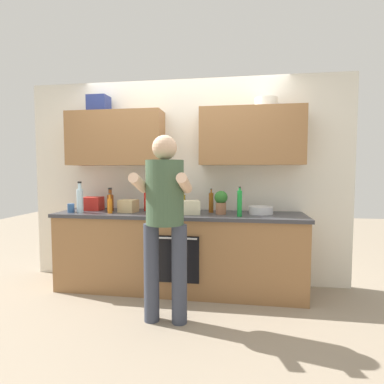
{
  "coord_description": "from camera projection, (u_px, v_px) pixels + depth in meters",
  "views": [
    {
      "loc": [
        0.69,
        -3.45,
        1.39
      ],
      "look_at": [
        0.17,
        -0.1,
        1.15
      ],
      "focal_mm": 28.88,
      "sensor_mm": 36.0,
      "label": 1
    }
  ],
  "objects": [
    {
      "name": "bottle_oil",
      "position": [
        183.0,
        203.0,
        3.63
      ],
      "size": [
        0.05,
        0.05,
        0.25
      ],
      "color": "olive",
      "rests_on": "counter"
    },
    {
      "name": "grocery_bag_rice",
      "position": [
        191.0,
        207.0,
        3.44
      ],
      "size": [
        0.23,
        0.22,
        0.15
      ],
      "primitive_type": "cube",
      "rotation": [
        0.0,
        0.0,
        0.25
      ],
      "color": "beige",
      "rests_on": "counter"
    },
    {
      "name": "ground_plane",
      "position": [
        179.0,
        289.0,
        3.6
      ],
      "size": [
        12.0,
        12.0,
        0.0
      ],
      "primitive_type": "plane",
      "color": "gray"
    },
    {
      "name": "grocery_bag_bread",
      "position": [
        128.0,
        206.0,
        3.61
      ],
      "size": [
        0.23,
        0.2,
        0.15
      ],
      "primitive_type": "cube",
      "rotation": [
        0.0,
        0.0,
        -0.21
      ],
      "color": "tan",
      "rests_on": "counter"
    },
    {
      "name": "bottle_syrup",
      "position": [
        211.0,
        202.0,
        3.58
      ],
      "size": [
        0.05,
        0.05,
        0.28
      ],
      "color": "#8C4C14",
      "rests_on": "counter"
    },
    {
      "name": "knife_block",
      "position": [
        153.0,
        204.0,
        3.44
      ],
      "size": [
        0.1,
        0.14,
        0.29
      ],
      "color": "brown",
      "rests_on": "counter"
    },
    {
      "name": "grocery_bag_crisps",
      "position": [
        93.0,
        204.0,
        3.79
      ],
      "size": [
        0.23,
        0.2,
        0.16
      ],
      "primitive_type": "cube",
      "rotation": [
        0.0,
        0.0,
        0.03
      ],
      "color": "red",
      "rests_on": "counter"
    },
    {
      "name": "cup_tea",
      "position": [
        71.0,
        208.0,
        3.58
      ],
      "size": [
        0.08,
        0.08,
        0.1
      ],
      "primitive_type": "cylinder",
      "color": "#33598C",
      "rests_on": "counter"
    },
    {
      "name": "potted_herb",
      "position": [
        221.0,
        201.0,
        3.44
      ],
      "size": [
        0.15,
        0.15,
        0.26
      ],
      "color": "#9E6647",
      "rests_on": "counter"
    },
    {
      "name": "bottle_vinegar",
      "position": [
        110.0,
        202.0,
        3.68
      ],
      "size": [
        0.08,
        0.08,
        0.28
      ],
      "color": "brown",
      "rests_on": "counter"
    },
    {
      "name": "person_standing",
      "position": [
        165.0,
        213.0,
        2.76
      ],
      "size": [
        0.49,
        0.45,
        1.7
      ],
      "color": "#383D4C",
      "rests_on": "ground"
    },
    {
      "name": "bottle_hotsauce",
      "position": [
        147.0,
        200.0,
        3.69
      ],
      "size": [
        0.06,
        0.06,
        0.31
      ],
      "color": "red",
      "rests_on": "counter"
    },
    {
      "name": "counter",
      "position": [
        179.0,
        251.0,
        3.57
      ],
      "size": [
        2.84,
        0.67,
        0.9
      ],
      "color": "olive",
      "rests_on": "ground"
    },
    {
      "name": "bottle_water",
      "position": [
        80.0,
        200.0,
        3.56
      ],
      "size": [
        0.07,
        0.07,
        0.36
      ],
      "color": "silver",
      "rests_on": "counter"
    },
    {
      "name": "back_wall_unit",
      "position": [
        182.0,
        162.0,
        3.77
      ],
      "size": [
        4.0,
        0.38,
        2.5
      ],
      "color": "silver",
      "rests_on": "ground"
    },
    {
      "name": "bottle_juice",
      "position": [
        110.0,
        205.0,
        3.5
      ],
      "size": [
        0.05,
        0.05,
        0.23
      ],
      "color": "orange",
      "rests_on": "counter"
    },
    {
      "name": "mixing_bowl",
      "position": [
        261.0,
        210.0,
        3.46
      ],
      "size": [
        0.27,
        0.27,
        0.08
      ],
      "primitive_type": "cylinder",
      "color": "silver",
      "rests_on": "counter"
    },
    {
      "name": "bottle_soda",
      "position": [
        240.0,
        203.0,
        3.26
      ],
      "size": [
        0.05,
        0.05,
        0.32
      ],
      "color": "#198C33",
      "rests_on": "counter"
    }
  ]
}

